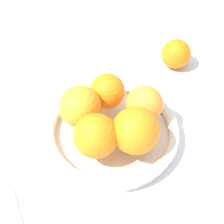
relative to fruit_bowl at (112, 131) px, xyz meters
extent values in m
plane|color=silver|center=(0.00, 0.00, -0.02)|extent=(4.00, 4.00, 0.00)
cylinder|color=silver|center=(0.00, 0.00, -0.01)|extent=(0.24, 0.24, 0.01)
torus|color=silver|center=(0.00, 0.00, 0.01)|extent=(0.25, 0.25, 0.02)
sphere|color=orange|center=(-0.06, 0.00, 0.05)|extent=(0.07, 0.07, 0.07)
sphere|color=orange|center=(-0.02, -0.05, 0.05)|extent=(0.08, 0.08, 0.08)
sphere|color=orange|center=(0.05, -0.03, 0.05)|extent=(0.08, 0.08, 0.08)
sphere|color=orange|center=(0.05, 0.03, 0.06)|extent=(0.08, 0.08, 0.08)
sphere|color=orange|center=(-0.01, 0.06, 0.05)|extent=(0.07, 0.07, 0.07)
sphere|color=orange|center=(-0.19, 0.18, 0.02)|extent=(0.07, 0.07, 0.07)
camera|label=1|loc=(0.36, -0.06, 0.46)|focal=50.00mm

